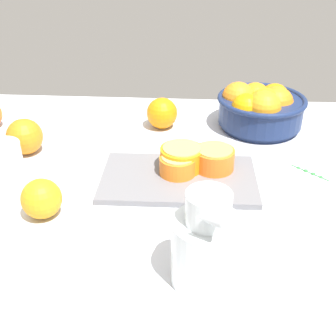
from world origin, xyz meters
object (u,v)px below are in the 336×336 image
Objects in this scene: loose_orange_4 at (42,199)px; fruit_bowl at (261,107)px; juice_pitcher at (206,249)px; loose_orange_1 at (25,137)px; orange_half_2 at (178,165)px; orange_half_1 at (182,158)px; spoon at (334,266)px; juice_glass at (4,168)px; loose_orange_2 at (162,113)px; orange_half_0 at (214,159)px; cutting_board at (179,178)px.

fruit_bowl is at bearing 42.84° from loose_orange_4.
loose_orange_1 is (-39.08, 35.65, -1.52)cm from juice_pitcher.
loose_orange_4 is (-42.12, -39.06, -1.82)cm from fruit_bowl.
orange_half_1 is at bearing 72.02° from orange_half_2.
loose_orange_1 is at bearing 151.00° from spoon.
juice_pitcher is 44.41cm from juice_glass.
orange_half_1 is at bearing -75.32° from loose_orange_2.
orange_half_2 is 26.81cm from loose_orange_4.
juice_glass is 1.22× the size of orange_half_2.
orange_half_0 is at bearing -117.40° from fruit_bowl.
loose_orange_1 is 1.12× the size of loose_orange_4.
fruit_bowl reaches higher than orange_half_1.
juice_pitcher is 1.22× the size of spoon.
loose_orange_1 is 1.04× the size of loose_orange_2.
fruit_bowl reaches higher than juice_glass.
juice_glass is 1.13× the size of loose_orange_1.
orange_half_2 is at bearing 30.93° from loose_orange_4.
juice_glass is 1.18× the size of loose_orange_2.
orange_half_0 is at bearing 2.39° from orange_half_1.
loose_orange_4 is (-30.26, -16.17, 0.12)cm from orange_half_0.
loose_orange_2 is at bearing 121.91° from spoon.
juice_pitcher is 20.39cm from spoon.
spoon is at bearing -58.09° from loose_orange_2.
loose_orange_4 is at bearing -115.88° from loose_orange_2.
fruit_bowl is 25.86cm from orange_half_0.
juice_glass reaches higher than orange_half_0.
orange_half_1 is (-4.42, 29.22, -1.93)cm from juice_pitcher.
orange_half_1 reaches higher than orange_half_2.
loose_orange_2 is (-5.18, 24.41, 3.20)cm from cutting_board.
orange_half_0 is 0.94× the size of orange_half_1.
orange_half_2 is (-0.69, -2.12, -0.44)cm from orange_half_1.
loose_orange_4 is (-28.11, 13.32, -1.94)cm from juice_pitcher.
orange_half_0 is 34.31cm from loose_orange_4.
juice_glass is 13.30cm from loose_orange_1.
loose_orange_1 is at bearing -162.51° from fruit_bowl.
loose_orange_4 reaches higher than orange_half_0.
cutting_board is 4.25cm from orange_half_1.
loose_orange_2 is 41.43cm from loose_orange_4.
loose_orange_2 is at bearing 44.92° from juice_glass.
juice_glass reaches higher than loose_orange_2.
juice_pitcher is 1.80× the size of orange_half_1.
loose_orange_1 is at bearing 164.55° from cutting_board.
juice_glass is at bearing 138.46° from loose_orange_4.
juice_glass is 0.70× the size of spoon.
orange_half_2 reaches higher than cutting_board.
juice_pitcher is at bearing -79.31° from orange_half_2.
loose_orange_2 reaches higher than orange_half_0.
orange_half_0 is at bearing 18.26° from orange_half_2.
fruit_bowl is 31.78cm from orange_half_2.
loose_orange_4 is (-23.69, -15.90, -0.01)cm from orange_half_1.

